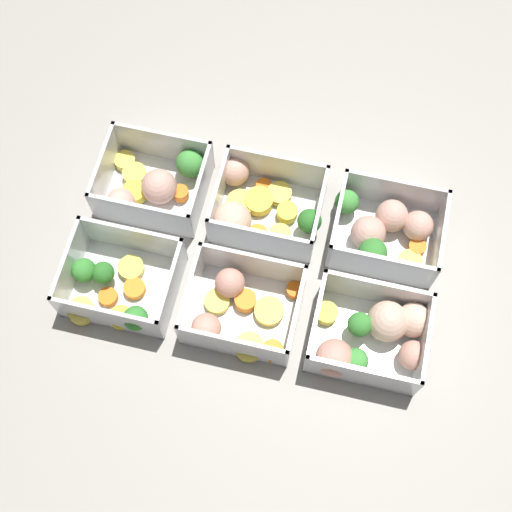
# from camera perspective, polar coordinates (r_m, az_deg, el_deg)

# --- Properties ---
(ground_plane) EXTENTS (4.00, 4.00, 0.00)m
(ground_plane) POSITION_cam_1_polar(r_m,az_deg,el_deg) (0.95, 0.00, -0.53)
(ground_plane) COLOR gray
(container_near_left) EXTENTS (0.14, 0.12, 0.07)m
(container_near_left) POSITION_cam_1_polar(r_m,az_deg,el_deg) (0.95, 10.28, 2.04)
(container_near_left) COLOR white
(container_near_left) RESTS_ON ground_plane
(container_near_center) EXTENTS (0.16, 0.13, 0.07)m
(container_near_center) POSITION_cam_1_polar(r_m,az_deg,el_deg) (0.96, 0.14, 3.98)
(container_near_center) COLOR white
(container_near_center) RESTS_ON ground_plane
(container_near_right) EXTENTS (0.14, 0.12, 0.07)m
(container_near_right) POSITION_cam_1_polar(r_m,az_deg,el_deg) (0.98, -8.15, 5.78)
(container_near_right) COLOR white
(container_near_right) RESTS_ON ground_plane
(container_far_left) EXTENTS (0.16, 0.13, 0.07)m
(container_far_left) POSITION_cam_1_polar(r_m,az_deg,el_deg) (0.90, 9.45, -6.30)
(container_far_left) COLOR white
(container_far_left) RESTS_ON ground_plane
(container_far_center) EXTENTS (0.14, 0.12, 0.07)m
(container_far_center) POSITION_cam_1_polar(r_m,az_deg,el_deg) (0.90, -1.40, -4.25)
(container_far_center) COLOR white
(container_far_center) RESTS_ON ground_plane
(container_far_right) EXTENTS (0.14, 0.13, 0.07)m
(container_far_right) POSITION_cam_1_polar(r_m,az_deg,el_deg) (0.93, -11.07, -2.27)
(container_far_right) COLOR white
(container_far_right) RESTS_ON ground_plane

